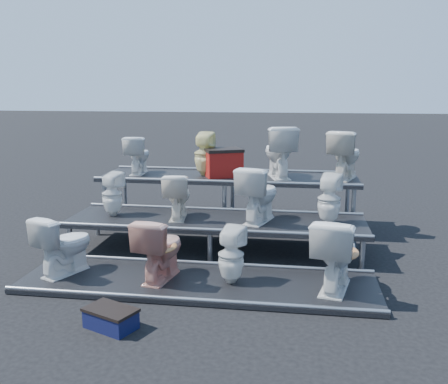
# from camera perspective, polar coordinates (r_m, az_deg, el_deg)

# --- Properties ---
(ground) EXTENTS (80.00, 80.00, 0.00)m
(ground) POSITION_cam_1_polar(r_m,az_deg,el_deg) (7.21, -0.94, -6.69)
(ground) COLOR black
(ground) RESTS_ON ground
(tier_front) EXTENTS (4.20, 1.20, 0.06)m
(tier_front) POSITION_cam_1_polar(r_m,az_deg,el_deg) (6.00, -3.02, -10.32)
(tier_front) COLOR black
(tier_front) RESTS_ON ground
(tier_mid) EXTENTS (4.20, 1.20, 0.46)m
(tier_mid) POSITION_cam_1_polar(r_m,az_deg,el_deg) (7.14, -0.94, -4.94)
(tier_mid) COLOR black
(tier_mid) RESTS_ON ground
(tier_back) EXTENTS (4.20, 1.20, 0.86)m
(tier_back) POSITION_cam_1_polar(r_m,az_deg,el_deg) (8.33, 0.53, -1.06)
(tier_back) COLOR black
(tier_back) RESTS_ON ground
(toilet_0) EXTENTS (0.67, 0.83, 0.74)m
(toilet_0) POSITION_cam_1_polar(r_m,az_deg,el_deg) (6.39, -17.80, -5.68)
(toilet_0) COLOR silver
(toilet_0) RESTS_ON tier_front
(toilet_1) EXTENTS (0.55, 0.81, 0.76)m
(toilet_1) POSITION_cam_1_polar(r_m,az_deg,el_deg) (5.96, -7.32, -6.36)
(toilet_1) COLOR tan
(toilet_1) RESTS_ON tier_front
(toilet_2) EXTENTS (0.37, 0.38, 0.67)m
(toilet_2) POSITION_cam_1_polar(r_m,az_deg,el_deg) (5.81, 0.82, -7.22)
(toilet_2) COLOR silver
(toilet_2) RESTS_ON tier_front
(toilet_3) EXTENTS (0.64, 0.91, 0.84)m
(toilet_3) POSITION_cam_1_polar(r_m,az_deg,el_deg) (5.75, 12.61, -6.82)
(toilet_3) COLOR silver
(toilet_3) RESTS_ON tier_front
(toilet_4) EXTENTS (0.37, 0.37, 0.64)m
(toilet_4) POSITION_cam_1_polar(r_m,az_deg,el_deg) (7.40, -12.65, -0.23)
(toilet_4) COLOR silver
(toilet_4) RESTS_ON tier_mid
(toilet_5) EXTENTS (0.43, 0.67, 0.65)m
(toilet_5) POSITION_cam_1_polar(r_m,az_deg,el_deg) (7.11, -5.34, -0.43)
(toilet_5) COLOR silver
(toilet_5) RESTS_ON tier_mid
(toilet_6) EXTENTS (0.65, 0.86, 0.78)m
(toilet_6) POSITION_cam_1_polar(r_m,az_deg,el_deg) (6.92, 3.99, -0.20)
(toilet_6) COLOR silver
(toilet_6) RESTS_ON tier_mid
(toilet_7) EXTENTS (0.39, 0.40, 0.69)m
(toilet_7) POSITION_cam_1_polar(r_m,az_deg,el_deg) (6.92, 11.94, -0.81)
(toilet_7) COLOR silver
(toilet_7) RESTS_ON tier_mid
(toilet_8) EXTENTS (0.39, 0.64, 0.64)m
(toilet_8) POSITION_cam_1_polar(r_m,az_deg,el_deg) (8.55, -9.80, 4.21)
(toilet_8) COLOR silver
(toilet_8) RESTS_ON tier_back
(toilet_9) EXTENTS (0.36, 0.37, 0.72)m
(toilet_9) POSITION_cam_1_polar(r_m,az_deg,el_deg) (8.26, -2.27, 4.38)
(toilet_9) COLOR beige
(toilet_9) RESTS_ON tier_back
(toilet_10) EXTENTS (0.66, 0.91, 0.84)m
(toilet_10) POSITION_cam_1_polar(r_m,az_deg,el_deg) (8.11, 6.28, 4.61)
(toilet_10) COLOR silver
(toilet_10) RESTS_ON tier_back
(toilet_11) EXTENTS (0.66, 0.86, 0.78)m
(toilet_11) POSITION_cam_1_polar(r_m,az_deg,el_deg) (8.14, 13.67, 4.16)
(toilet_11) COLOR silver
(toilet_11) RESTS_ON tier_back
(red_crate) EXTENTS (0.70, 0.65, 0.41)m
(red_crate) POSITION_cam_1_polar(r_m,az_deg,el_deg) (8.19, -0.11, 3.23)
(red_crate) COLOR maroon
(red_crate) RESTS_ON tier_back
(step_stool) EXTENTS (0.56, 0.46, 0.17)m
(step_stool) POSITION_cam_1_polar(r_m,az_deg,el_deg) (5.12, -12.80, -14.03)
(step_stool) COLOR #0E1235
(step_stool) RESTS_ON ground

